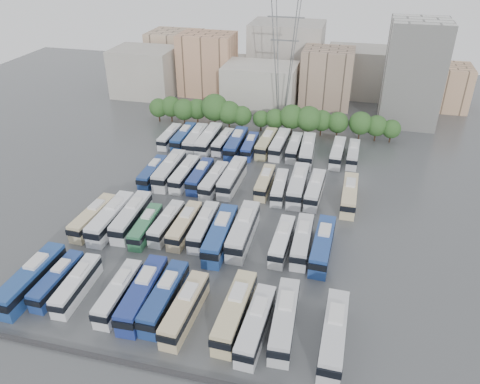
% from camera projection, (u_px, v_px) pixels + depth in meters
% --- Properties ---
extents(ground, '(220.00, 220.00, 0.00)m').
position_uv_depth(ground, '(223.00, 221.00, 83.59)').
color(ground, '#424447').
rests_on(ground, ground).
extents(parapet, '(56.00, 0.50, 0.50)m').
position_uv_depth(parapet, '(147.00, 367.00, 55.77)').
color(parapet, '#2D2D30').
rests_on(parapet, ground).
extents(tree_line, '(63.98, 7.41, 8.79)m').
position_uv_depth(tree_line, '(263.00, 115.00, 117.00)').
color(tree_line, black).
rests_on(tree_line, ground).
extents(city_buildings, '(102.00, 35.00, 20.00)m').
position_uv_depth(city_buildings, '(264.00, 68.00, 141.52)').
color(city_buildings, '#9E998E').
rests_on(city_buildings, ground).
extents(apartment_tower, '(14.00, 14.00, 26.00)m').
position_uv_depth(apartment_tower, '(413.00, 73.00, 118.58)').
color(apartment_tower, silver).
rests_on(apartment_tower, ground).
extents(electricity_pylon, '(9.00, 6.91, 33.83)m').
position_uv_depth(electricity_pylon, '(284.00, 50.00, 115.77)').
color(electricity_pylon, slate).
rests_on(electricity_pylon, ground).
extents(bus_r0_s0, '(3.18, 13.51, 4.22)m').
position_uv_depth(bus_r0_s0, '(32.00, 279.00, 66.83)').
color(bus_r0_s0, navy).
rests_on(bus_r0_s0, ground).
extents(bus_r0_s1, '(2.61, 11.03, 3.45)m').
position_uv_depth(bus_r0_s1, '(57.00, 280.00, 67.21)').
color(bus_r0_s1, navy).
rests_on(bus_r0_s1, ground).
extents(bus_r0_s2, '(2.85, 11.17, 3.48)m').
position_uv_depth(bus_r0_s2, '(77.00, 285.00, 66.31)').
color(bus_r0_s2, silver).
rests_on(bus_r0_s2, ground).
extents(bus_r0_s4, '(2.70, 11.52, 3.60)m').
position_uv_depth(bus_r0_s4, '(119.00, 292.00, 64.83)').
color(bus_r0_s4, silver).
rests_on(bus_r0_s4, ground).
extents(bus_r0_s5, '(3.40, 13.27, 4.13)m').
position_uv_depth(bus_r0_s5, '(143.00, 293.00, 64.29)').
color(bus_r0_s5, navy).
rests_on(bus_r0_s5, ground).
extents(bus_r0_s6, '(2.82, 12.58, 3.94)m').
position_uv_depth(bus_r0_s6, '(165.00, 297.00, 63.79)').
color(bus_r0_s6, navy).
rests_on(bus_r0_s6, ground).
extents(bus_r0_s7, '(3.12, 12.30, 3.83)m').
position_uv_depth(bus_r0_s7, '(185.00, 308.00, 61.98)').
color(bus_r0_s7, '#CAB58B').
rests_on(bus_r0_s7, ground).
extents(bus_r0_s9, '(3.19, 13.16, 4.11)m').
position_uv_depth(bus_r0_s9, '(235.00, 311.00, 61.40)').
color(bus_r0_s9, '#CEBF8E').
rests_on(bus_r0_s9, ground).
extents(bus_r0_s10, '(3.12, 12.30, 3.83)m').
position_uv_depth(bus_r0_s10, '(256.00, 324.00, 59.54)').
color(bus_r0_s10, silver).
rests_on(bus_r0_s10, ground).
extents(bus_r0_s11, '(3.33, 12.83, 3.99)m').
position_uv_depth(bus_r0_s11, '(284.00, 319.00, 60.17)').
color(bus_r0_s11, silver).
rests_on(bus_r0_s11, ground).
extents(bus_r0_s13, '(3.08, 13.14, 4.11)m').
position_uv_depth(bus_r0_s13, '(334.00, 334.00, 57.97)').
color(bus_r0_s13, silver).
rests_on(bus_r0_s13, ground).
extents(bus_r1_s0, '(3.18, 11.99, 3.73)m').
position_uv_depth(bus_r1_s0, '(93.00, 217.00, 81.25)').
color(bus_r1_s0, beige).
rests_on(bus_r1_s0, ground).
extents(bus_r1_s1, '(2.90, 13.22, 4.15)m').
position_uv_depth(bus_r1_s1, '(111.00, 218.00, 80.70)').
color(bus_r1_s1, silver).
rests_on(bus_r1_s1, ground).
extents(bus_r1_s2, '(3.24, 12.87, 4.01)m').
position_uv_depth(bus_r1_s2, '(132.00, 216.00, 81.18)').
color(bus_r1_s2, silver).
rests_on(bus_r1_s2, ground).
extents(bus_r1_s3, '(2.81, 10.88, 3.38)m').
position_uv_depth(bus_r1_s3, '(146.00, 226.00, 79.17)').
color(bus_r1_s3, '#307249').
rests_on(bus_r1_s3, ground).
extents(bus_r1_s4, '(2.74, 11.08, 3.46)m').
position_uv_depth(bus_r1_s4, '(167.00, 223.00, 79.96)').
color(bus_r1_s4, silver).
rests_on(bus_r1_s4, ground).
extents(bus_r1_s5, '(2.63, 11.58, 3.62)m').
position_uv_depth(bus_r1_s5, '(185.00, 225.00, 79.23)').
color(bus_r1_s5, beige).
rests_on(bus_r1_s5, ground).
extents(bus_r1_s6, '(2.93, 11.89, 3.71)m').
position_uv_depth(bus_r1_s6, '(204.00, 226.00, 78.84)').
color(bus_r1_s6, silver).
rests_on(bus_r1_s6, ground).
extents(bus_r1_s7, '(3.44, 13.77, 4.29)m').
position_uv_depth(bus_r1_s7, '(220.00, 234.00, 76.29)').
color(bus_r1_s7, navy).
rests_on(bus_r1_s7, ground).
extents(bus_r1_s8, '(3.12, 13.72, 4.30)m').
position_uv_depth(bus_r1_s8, '(243.00, 230.00, 77.33)').
color(bus_r1_s8, silver).
rests_on(bus_r1_s8, ground).
extents(bus_r1_s10, '(2.69, 11.38, 3.55)m').
position_uv_depth(bus_r1_s10, '(282.00, 240.00, 75.42)').
color(bus_r1_s10, white).
rests_on(bus_r1_s10, ground).
extents(bus_r1_s11, '(2.80, 12.03, 3.76)m').
position_uv_depth(bus_r1_s11, '(302.00, 240.00, 75.24)').
color(bus_r1_s11, silver).
rests_on(bus_r1_s11, ground).
extents(bus_r1_s12, '(3.22, 13.02, 4.06)m').
position_uv_depth(bus_r1_s12, '(323.00, 245.00, 73.96)').
color(bus_r1_s12, navy).
rests_on(bus_r1_s12, ground).
extents(bus_r2_s1, '(2.63, 11.21, 3.50)m').
position_uv_depth(bus_r2_s1, '(153.00, 172.00, 96.05)').
color(bus_r2_s1, navy).
rests_on(bus_r2_s1, ground).
extents(bus_r2_s2, '(3.19, 13.41, 4.19)m').
position_uv_depth(bus_r2_s2, '(169.00, 170.00, 96.24)').
color(bus_r2_s2, silver).
rests_on(bus_r2_s2, ground).
extents(bus_r2_s3, '(2.77, 11.97, 3.74)m').
position_uv_depth(bus_r2_s3, '(185.00, 174.00, 95.23)').
color(bus_r2_s3, silver).
rests_on(bus_r2_s3, ground).
extents(bus_r2_s4, '(2.54, 11.49, 3.60)m').
position_uv_depth(bus_r2_s4, '(200.00, 176.00, 94.59)').
color(bus_r2_s4, navy).
rests_on(bus_r2_s4, ground).
extents(bus_r2_s5, '(3.08, 11.89, 3.70)m').
position_uv_depth(bus_r2_s5, '(214.00, 180.00, 92.86)').
color(bus_r2_s5, silver).
rests_on(bus_r2_s5, ground).
extents(bus_r2_s6, '(3.11, 13.13, 4.10)m').
position_uv_depth(bus_r2_s6, '(232.00, 177.00, 93.56)').
color(bus_r2_s6, silver).
rests_on(bus_r2_s6, ground).
extents(bus_r2_s8, '(2.45, 10.95, 3.43)m').
position_uv_depth(bus_r2_s8, '(265.00, 182.00, 92.49)').
color(bus_r2_s8, '#C8B689').
rests_on(bus_r2_s8, ground).
extents(bus_r2_s9, '(2.85, 10.90, 3.39)m').
position_uv_depth(bus_r2_s9, '(280.00, 187.00, 90.81)').
color(bus_r2_s9, silver).
rests_on(bus_r2_s9, ground).
extents(bus_r2_s10, '(3.04, 13.38, 4.19)m').
position_uv_depth(bus_r2_s10, '(298.00, 185.00, 90.78)').
color(bus_r2_s10, silver).
rests_on(bus_r2_s10, ground).
extents(bus_r2_s11, '(3.07, 12.05, 3.75)m').
position_uv_depth(bus_r2_s11, '(315.00, 189.00, 89.67)').
color(bus_r2_s11, silver).
rests_on(bus_r2_s11, ground).
extents(bus_r2_s13, '(2.84, 12.56, 3.93)m').
position_uv_depth(bus_r2_s13, '(349.00, 194.00, 87.75)').
color(bus_r2_s13, beige).
rests_on(bus_r2_s13, ground).
extents(bus_r3_s0, '(2.38, 10.83, 3.40)m').
position_uv_depth(bus_r3_s0, '(170.00, 136.00, 112.12)').
color(bus_r3_s0, silver).
rests_on(bus_r3_s0, ground).
extents(bus_r3_s1, '(2.75, 12.06, 3.77)m').
position_uv_depth(bus_r3_s1, '(184.00, 137.00, 111.37)').
color(bus_r3_s1, navy).
rests_on(bus_r3_s1, ground).
extents(bus_r3_s2, '(3.28, 12.83, 4.00)m').
position_uv_depth(bus_r3_s2, '(196.00, 139.00, 110.04)').
color(bus_r3_s2, silver).
rests_on(bus_r3_s2, ground).
extents(bus_r3_s3, '(2.98, 13.53, 4.24)m').
position_uv_depth(bus_r3_s3, '(209.00, 139.00, 109.53)').
color(bus_r3_s3, silver).
rests_on(bus_r3_s3, ground).
extents(bus_r3_s4, '(2.85, 10.93, 3.40)m').
position_uv_depth(bus_r3_s4, '(223.00, 142.00, 109.51)').
color(bus_r3_s4, silver).
rests_on(bus_r3_s4, ground).
extents(bus_r3_s5, '(3.14, 13.33, 4.17)m').
position_uv_depth(bus_r3_s5, '(236.00, 144.00, 107.60)').
color(bus_r3_s5, navy).
rests_on(bus_r3_s5, ground).
extents(bus_r3_s6, '(2.74, 10.93, 3.40)m').
position_uv_depth(bus_r3_s6, '(250.00, 146.00, 107.35)').
color(bus_r3_s6, navy).
rests_on(bus_r3_s6, ground).
extents(bus_r3_s7, '(3.20, 12.33, 3.84)m').
position_uv_depth(bus_r3_s7, '(266.00, 143.00, 108.30)').
color(bus_r3_s7, '#BEB582').
rests_on(bus_r3_s7, ground).
extents(bus_r3_s8, '(3.20, 12.46, 3.88)m').
position_uv_depth(bus_r3_s8, '(280.00, 144.00, 107.77)').
color(bus_r3_s8, silver).
rests_on(bus_r3_s8, ground).
extents(bus_r3_s9, '(2.50, 11.42, 3.58)m').
position_uv_depth(bus_r3_s9, '(294.00, 147.00, 106.62)').
color(bus_r3_s9, silver).
rests_on(bus_r3_s9, ground).
extents(bus_r3_s10, '(3.40, 13.29, 4.14)m').
position_uv_depth(bus_r3_s10, '(307.00, 150.00, 104.54)').
color(bus_r3_s10, silver).
rests_on(bus_r3_s10, ground).
extents(bus_r3_s12, '(3.05, 11.93, 3.71)m').
position_uv_depth(bus_r3_s12, '(338.00, 152.00, 104.07)').
color(bus_r3_s12, silver).
rests_on(bus_r3_s12, ground).
extents(bus_r3_s13, '(2.67, 11.01, 3.44)m').
position_uv_depth(bus_r3_s13, '(353.00, 154.00, 103.68)').
color(bus_r3_s13, silver).
rests_on(bus_r3_s13, ground).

